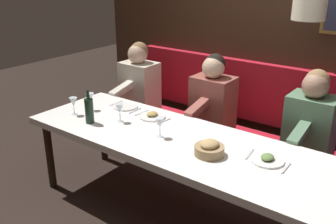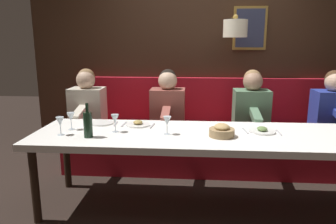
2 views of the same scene
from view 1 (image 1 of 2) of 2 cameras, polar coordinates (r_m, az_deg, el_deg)
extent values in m
cube|color=white|center=(2.93, 5.45, -5.75)|extent=(0.90, 3.20, 0.06)
cylinder|color=black|center=(3.81, -17.36, -6.22)|extent=(0.07, 0.07, 0.68)
cylinder|color=black|center=(4.21, -9.74, -2.85)|extent=(0.07, 0.07, 0.68)
cube|color=red|center=(3.86, 12.23, -7.24)|extent=(0.52, 3.40, 0.45)
cube|color=#382316|center=(4.00, 17.32, 11.91)|extent=(0.10, 4.60, 2.90)
cube|color=red|center=(4.08, 15.84, 2.34)|extent=(0.10, 3.40, 0.64)
cylinder|color=beige|center=(3.49, 20.48, 14.45)|extent=(0.28, 0.28, 0.20)
cube|color=#567A5B|center=(3.50, 20.57, -2.13)|extent=(0.30, 0.40, 0.56)
sphere|color=#A37A60|center=(3.35, 21.30, 3.71)|extent=(0.22, 0.22, 0.22)
sphere|color=#937047|center=(3.37, 21.51, 4.33)|extent=(0.20, 0.20, 0.20)
cube|color=#567A5B|center=(3.22, 19.11, -3.15)|extent=(0.33, 0.09, 0.14)
cube|color=#934C42|center=(3.84, 6.75, 1.23)|extent=(0.30, 0.40, 0.56)
sphere|color=#D1A889|center=(3.71, 6.84, 6.64)|extent=(0.22, 0.22, 0.22)
sphere|color=black|center=(3.73, 7.10, 7.19)|extent=(0.20, 0.20, 0.20)
cube|color=#934C42|center=(3.59, 4.42, 0.56)|extent=(0.33, 0.09, 0.14)
cube|color=beige|center=(4.38, -4.28, 3.86)|extent=(0.30, 0.40, 0.56)
sphere|color=#D1A889|center=(4.27, -4.59, 8.66)|extent=(0.22, 0.22, 0.22)
sphere|color=#937047|center=(4.28, -4.34, 9.13)|extent=(0.20, 0.20, 0.20)
cube|color=beige|center=(4.16, -6.91, 3.41)|extent=(0.33, 0.09, 0.14)
cylinder|color=white|center=(3.45, -2.38, -0.68)|extent=(0.24, 0.24, 0.01)
ellipsoid|color=#AD8E4C|center=(3.44, -2.39, -0.29)|extent=(0.11, 0.09, 0.04)
cube|color=silver|center=(3.36, -0.68, -1.40)|extent=(0.17, 0.03, 0.01)
cube|color=silver|center=(3.56, -3.99, -0.11)|extent=(0.18, 0.02, 0.01)
cylinder|color=white|center=(3.72, -6.43, 0.84)|extent=(0.24, 0.24, 0.01)
cube|color=silver|center=(3.61, -4.96, 0.21)|extent=(0.17, 0.02, 0.01)
cube|color=silver|center=(3.83, -7.81, 1.32)|extent=(0.18, 0.02, 0.01)
cylinder|color=white|center=(2.79, 14.67, -7.03)|extent=(0.24, 0.24, 0.01)
ellipsoid|color=#668447|center=(2.78, 14.72, -6.57)|extent=(0.11, 0.09, 0.04)
cube|color=silver|center=(2.74, 17.30, -8.04)|extent=(0.17, 0.02, 0.01)
cube|color=silver|center=(2.86, 12.15, -6.17)|extent=(0.18, 0.04, 0.01)
cylinder|color=silver|center=(3.39, -7.18, -1.37)|extent=(0.06, 0.06, 0.00)
cylinder|color=silver|center=(3.38, -7.21, -0.75)|extent=(0.01, 0.01, 0.07)
cone|color=silver|center=(3.35, -7.27, 0.51)|extent=(0.07, 0.07, 0.08)
cylinder|color=silver|center=(3.07, -1.20, -3.68)|extent=(0.06, 0.06, 0.00)
cylinder|color=silver|center=(3.06, -1.21, -3.01)|extent=(0.01, 0.01, 0.07)
cone|color=silver|center=(3.02, -1.22, -1.63)|extent=(0.07, 0.07, 0.08)
cylinder|color=silver|center=(3.71, -11.48, 0.42)|extent=(0.06, 0.06, 0.00)
cylinder|color=silver|center=(3.70, -11.52, 0.99)|extent=(0.01, 0.01, 0.07)
cone|color=silver|center=(3.67, -11.61, 2.16)|extent=(0.07, 0.07, 0.08)
cylinder|color=silver|center=(3.63, -13.87, -0.30)|extent=(0.06, 0.06, 0.00)
cylinder|color=silver|center=(3.61, -13.92, 0.28)|extent=(0.01, 0.01, 0.07)
cone|color=silver|center=(3.59, -14.03, 1.47)|extent=(0.07, 0.07, 0.08)
cylinder|color=black|center=(3.37, -11.75, 0.16)|extent=(0.08, 0.08, 0.22)
cylinder|color=black|center=(3.32, -11.94, 2.57)|extent=(0.03, 0.03, 0.08)
cylinder|color=#9E7F56|center=(2.79, 6.21, -5.75)|extent=(0.22, 0.22, 0.07)
ellipsoid|color=tan|center=(2.77, 6.25, -4.83)|extent=(0.15, 0.13, 0.06)
camera|label=2|loc=(1.67, -66.70, -9.78)|focal=33.67mm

